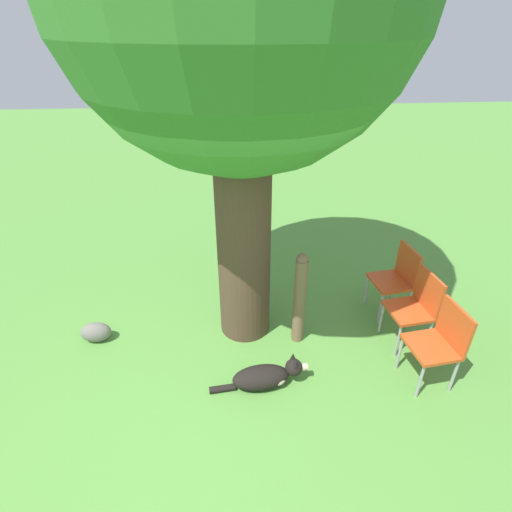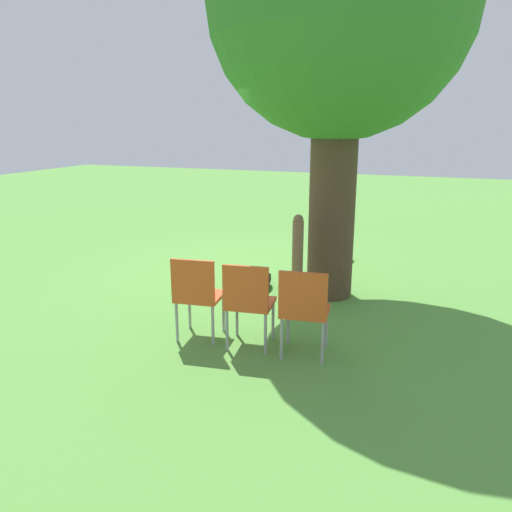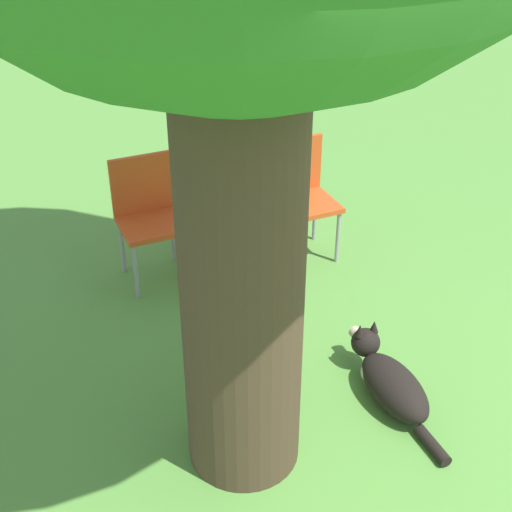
% 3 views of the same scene
% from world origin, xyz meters
% --- Properties ---
extents(ground_plane, '(30.00, 30.00, 0.00)m').
position_xyz_m(ground_plane, '(0.00, 0.00, 0.00)').
color(ground_plane, '#56933D').
extents(dog, '(0.99, 0.32, 0.33)m').
position_xyz_m(dog, '(0.51, 0.19, 0.12)').
color(dog, black).
rests_on(dog, ground_plane).
extents(fence_post, '(0.13, 0.13, 1.13)m').
position_xyz_m(fence_post, '(0.93, 0.83, 0.57)').
color(fence_post, brown).
rests_on(fence_post, ground_plane).
extents(red_chair_0, '(0.47, 0.49, 0.87)m').
position_xyz_m(red_chair_0, '(2.18, 0.15, 0.51)').
color(red_chair_0, '#D14C1E').
rests_on(red_chair_0, ground_plane).
extents(red_chair_1, '(0.47, 0.49, 0.87)m').
position_xyz_m(red_chair_1, '(2.19, 0.70, 0.51)').
color(red_chair_1, '#D14C1E').
rests_on(red_chair_1, ground_plane).
extents(red_chair_2, '(0.47, 0.49, 0.87)m').
position_xyz_m(red_chair_2, '(2.19, 1.25, 0.51)').
color(red_chair_2, '#D14C1E').
rests_on(red_chair_2, ground_plane).
extents(garden_rock, '(0.33, 0.20, 0.23)m').
position_xyz_m(garden_rock, '(-1.34, 1.00, 0.12)').
color(garden_rock, slate).
rests_on(garden_rock, ground_plane).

